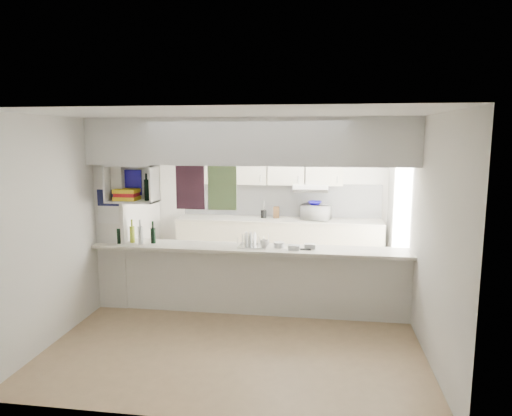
% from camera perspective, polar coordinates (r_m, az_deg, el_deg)
% --- Properties ---
extents(floor, '(4.80, 4.80, 0.00)m').
position_cam_1_polar(floor, '(6.34, -0.88, -12.95)').
color(floor, '#9C7E5A').
rests_on(floor, ground).
extents(ceiling, '(4.80, 4.80, 0.00)m').
position_cam_1_polar(ceiling, '(5.89, -0.94, 11.23)').
color(ceiling, white).
rests_on(ceiling, wall_back).
extents(wall_back, '(4.20, 0.00, 4.20)m').
position_cam_1_polar(wall_back, '(8.33, 1.71, 1.61)').
color(wall_back, silver).
rests_on(wall_back, floor).
extents(wall_left, '(0.00, 4.80, 4.80)m').
position_cam_1_polar(wall_left, '(6.64, -19.11, -0.78)').
color(wall_left, silver).
rests_on(wall_left, floor).
extents(wall_right, '(0.00, 4.80, 4.80)m').
position_cam_1_polar(wall_right, '(6.02, 19.25, -1.76)').
color(wall_right, silver).
rests_on(wall_right, floor).
extents(servery_partition, '(4.20, 0.50, 2.60)m').
position_cam_1_polar(servery_partition, '(5.96, -2.57, 2.13)').
color(servery_partition, silver).
rests_on(servery_partition, floor).
extents(cubby_shelf, '(0.65, 0.35, 0.50)m').
position_cam_1_polar(cubby_shelf, '(6.30, -15.25, 2.66)').
color(cubby_shelf, white).
rests_on(cubby_shelf, bulkhead).
extents(kitchen_run, '(3.60, 0.63, 2.24)m').
position_cam_1_polar(kitchen_run, '(8.13, 2.60, -1.96)').
color(kitchen_run, beige).
rests_on(kitchen_run, floor).
extents(microwave, '(0.56, 0.44, 0.27)m').
position_cam_1_polar(microwave, '(8.02, 7.55, -0.51)').
color(microwave, white).
rests_on(microwave, bench_top).
extents(bowl, '(0.24, 0.24, 0.06)m').
position_cam_1_polar(bowl, '(7.97, 7.36, 0.63)').
color(bowl, '#150E9A').
rests_on(bowl, microwave).
extents(dish_rack, '(0.40, 0.31, 0.21)m').
position_cam_1_polar(dish_rack, '(6.05, -0.38, -4.09)').
color(dish_rack, silver).
rests_on(dish_rack, breakfast_bar).
extents(cup, '(0.13, 0.13, 0.09)m').
position_cam_1_polar(cup, '(5.97, 1.07, -4.46)').
color(cup, white).
rests_on(cup, dish_rack).
extents(wine_bottles, '(0.52, 0.15, 0.34)m').
position_cam_1_polar(wine_bottles, '(6.43, -14.73, -3.24)').
color(wine_bottles, black).
rests_on(wine_bottles, breakfast_bar).
extents(plastic_tubs, '(0.54, 0.22, 0.07)m').
position_cam_1_polar(plastic_tubs, '(5.98, 4.52, -4.76)').
color(plastic_tubs, silver).
rests_on(plastic_tubs, breakfast_bar).
extents(utensil_jar, '(0.10, 0.10, 0.14)m').
position_cam_1_polar(utensil_jar, '(8.14, 0.96, -0.76)').
color(utensil_jar, black).
rests_on(utensil_jar, bench_top).
extents(knife_block, '(0.10, 0.08, 0.20)m').
position_cam_1_polar(knife_block, '(8.14, 2.56, -0.55)').
color(knife_block, '#4F331B').
rests_on(knife_block, bench_top).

